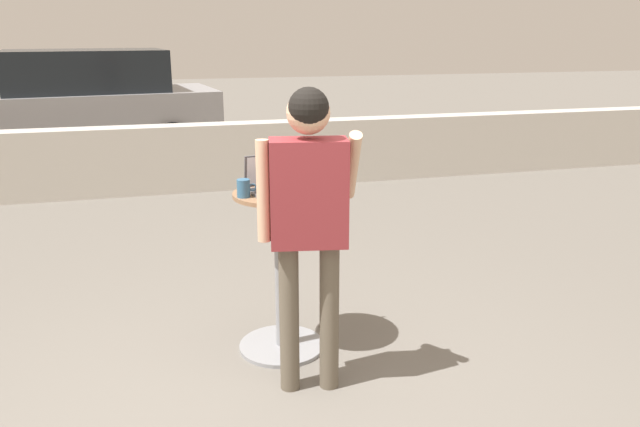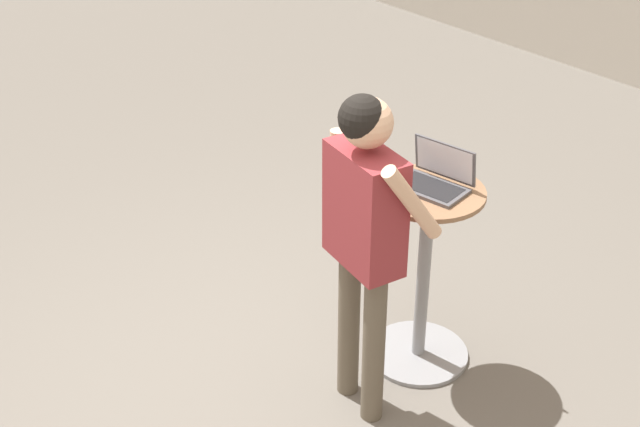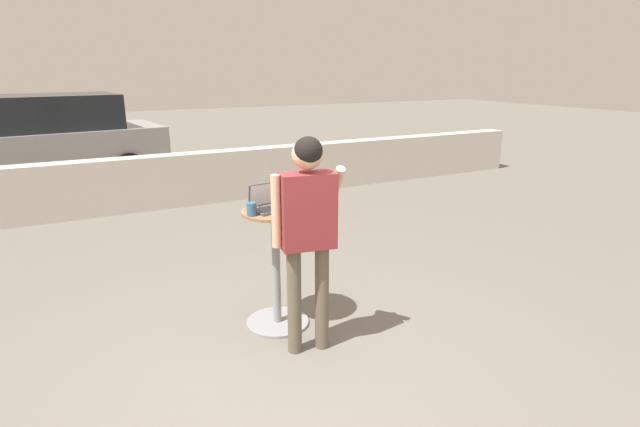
% 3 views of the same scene
% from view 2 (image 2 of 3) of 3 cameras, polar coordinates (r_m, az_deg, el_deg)
% --- Properties ---
extents(ground_plane, '(50.00, 50.00, 0.00)m').
position_cam_2_polar(ground_plane, '(4.70, -4.33, -11.94)').
color(ground_plane, slate).
extents(cafe_table, '(0.56, 0.56, 1.04)m').
position_cam_2_polar(cafe_table, '(4.68, 6.63, -3.99)').
color(cafe_table, gray).
rests_on(cafe_table, ground_plane).
extents(laptop, '(0.38, 0.30, 0.22)m').
position_cam_2_polar(laptop, '(4.42, 7.40, 2.26)').
color(laptop, '#515156').
rests_on(laptop, cafe_table).
extents(coffee_mug, '(0.12, 0.08, 0.11)m').
position_cam_2_polar(coffee_mug, '(4.47, 4.50, 2.90)').
color(coffee_mug, '#336084').
rests_on(coffee_mug, cafe_table).
extents(standing_person, '(0.58, 0.34, 1.71)m').
position_cam_2_polar(standing_person, '(4.03, 2.85, -0.43)').
color(standing_person, brown).
rests_on(standing_person, ground_plane).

